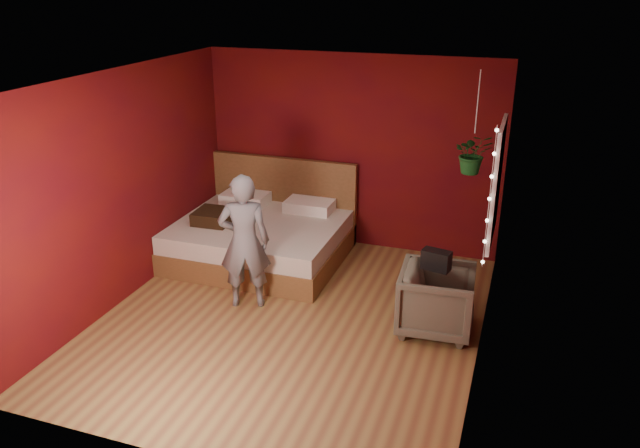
# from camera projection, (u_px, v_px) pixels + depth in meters

# --- Properties ---
(floor) EXTENTS (4.50, 4.50, 0.00)m
(floor) POSITION_uv_depth(u_px,v_px,m) (291.00, 319.00, 6.84)
(floor) COLOR olive
(floor) RESTS_ON ground
(room_walls) EXTENTS (4.04, 4.54, 2.62)m
(room_walls) POSITION_uv_depth(u_px,v_px,m) (288.00, 173.00, 6.21)
(room_walls) COLOR #5F110A
(room_walls) RESTS_ON ground
(window) EXTENTS (0.05, 0.97, 1.27)m
(window) POSITION_uv_depth(u_px,v_px,m) (496.00, 183.00, 6.47)
(window) COLOR white
(window) RESTS_ON room_walls
(fairy_lights) EXTENTS (0.04, 0.04, 1.45)m
(fairy_lights) POSITION_uv_depth(u_px,v_px,m) (489.00, 199.00, 6.02)
(fairy_lights) COLOR silver
(fairy_lights) RESTS_ON room_walls
(bed) EXTENTS (2.12, 1.80, 1.16)m
(bed) POSITION_uv_depth(u_px,v_px,m) (263.00, 236.00, 8.24)
(bed) COLOR brown
(bed) RESTS_ON ground
(person) EXTENTS (0.66, 0.56, 1.55)m
(person) POSITION_uv_depth(u_px,v_px,m) (244.00, 242.00, 6.86)
(person) COLOR slate
(person) RESTS_ON ground
(armchair) EXTENTS (0.82, 0.80, 0.71)m
(armchair) POSITION_uv_depth(u_px,v_px,m) (437.00, 300.00, 6.51)
(armchair) COLOR #64654F
(armchair) RESTS_ON ground
(handbag) EXTENTS (0.32, 0.21, 0.21)m
(handbag) POSITION_uv_depth(u_px,v_px,m) (436.00, 260.00, 6.35)
(handbag) COLOR black
(handbag) RESTS_ON armchair
(throw_pillow) EXTENTS (0.47, 0.47, 0.16)m
(throw_pillow) POSITION_uv_depth(u_px,v_px,m) (213.00, 217.00, 8.04)
(throw_pillow) COLOR #311E10
(throw_pillow) RESTS_ON bed
(hanging_plant) EXTENTS (0.49, 0.45, 1.12)m
(hanging_plant) POSITION_uv_depth(u_px,v_px,m) (473.00, 153.00, 6.78)
(hanging_plant) COLOR silver
(hanging_plant) RESTS_ON room_walls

